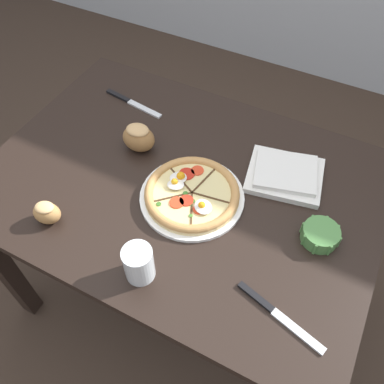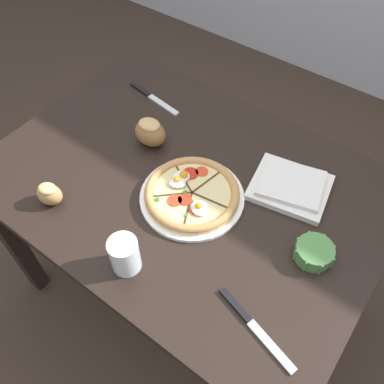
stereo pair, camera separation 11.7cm
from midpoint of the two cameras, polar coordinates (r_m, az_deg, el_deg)
ground_plane at (r=1.86m, az=1.14°, el=-13.26°), size 12.00×12.00×0.00m
dining_table at (r=1.32m, az=1.57°, el=-1.55°), size 1.19×0.85×0.74m
pizza at (r=1.17m, az=2.81°, el=-0.48°), size 0.31×0.31×0.05m
ramekin_bowl at (r=1.13m, az=19.66°, el=-8.15°), size 0.11×0.11×0.04m
napkin_folded at (r=1.25m, az=16.26°, el=0.64°), size 0.25×0.23×0.04m
bread_piece_near at (r=1.31m, az=-3.34°, el=8.26°), size 0.11×0.09×0.09m
bread_piece_mid at (r=1.20m, az=-16.83°, el=-0.41°), size 0.09×0.08×0.07m
knife_main at (r=1.02m, az=12.21°, el=-18.30°), size 0.24×0.08×0.01m
knife_spare at (r=1.51m, az=-3.26°, el=12.95°), size 0.25×0.05×0.01m
water_glass at (r=1.04m, az=-6.20°, el=-9.14°), size 0.08×0.08×0.10m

